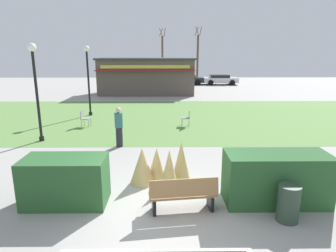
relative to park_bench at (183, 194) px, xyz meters
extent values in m
plane|color=#999691|center=(-0.55, 0.21, -0.48)|extent=(80.00, 80.00, 0.00)
cube|color=#5B8442|center=(-0.55, 11.23, -0.48)|extent=(36.00, 12.00, 0.01)
cube|color=#9E7547|center=(-0.01, 0.07, -0.03)|extent=(1.75, 0.68, 0.06)
cube|color=#9E7547|center=(0.02, -0.15, 0.25)|extent=(1.70, 0.33, 0.44)
cube|color=black|center=(-0.73, -0.02, -0.26)|extent=(0.13, 0.45, 0.45)
cube|color=black|center=(0.72, 0.16, -0.26)|extent=(0.13, 0.45, 0.45)
cube|color=#9E7547|center=(-0.81, -0.03, 0.09)|extent=(0.11, 0.44, 0.06)
cube|color=#9E7547|center=(0.80, 0.17, 0.09)|extent=(0.11, 0.44, 0.06)
cube|color=#28562B|center=(-3.08, 0.49, 0.15)|extent=(2.15, 1.10, 1.27)
cube|color=#28562B|center=(2.49, 0.48, 0.21)|extent=(2.69, 1.10, 1.37)
cone|color=tan|center=(-1.14, 1.70, 0.08)|extent=(0.77, 0.77, 1.13)
cone|color=tan|center=(-0.32, 1.40, 0.11)|extent=(0.55, 0.55, 1.18)
cone|color=tan|center=(0.06, 1.98, 0.14)|extent=(0.59, 0.59, 1.23)
cone|color=tan|center=(-0.71, 2.01, 0.03)|extent=(0.60, 0.60, 1.02)
cylinder|color=black|center=(-6.07, 6.23, -0.38)|extent=(0.22, 0.22, 0.20)
cylinder|color=black|center=(-6.07, 6.23, 1.50)|extent=(0.12, 0.12, 3.96)
sphere|color=white|center=(-6.07, 6.23, 3.64)|extent=(0.36, 0.36, 0.36)
cylinder|color=black|center=(-5.20, 11.81, -0.38)|extent=(0.22, 0.22, 0.20)
cylinder|color=black|center=(-5.20, 11.81, 1.50)|extent=(0.12, 0.12, 3.96)
sphere|color=white|center=(-5.20, 11.81, 3.64)|extent=(0.36, 0.36, 0.36)
cylinder|color=#2D4233|center=(2.48, -0.43, -0.02)|extent=(0.52, 0.52, 0.91)
cube|color=#594C47|center=(-2.17, 21.74, 1.13)|extent=(8.79, 3.74, 3.23)
cube|color=#333338|center=(-2.17, 21.74, 2.83)|extent=(9.09, 4.04, 0.16)
cube|color=maroon|center=(-2.17, 19.69, 1.84)|extent=(8.89, 0.36, 0.08)
cube|color=#D8CC4C|center=(-2.17, 19.85, 2.17)|extent=(7.91, 0.04, 0.28)
cube|color=gray|center=(0.68, 8.92, -0.03)|extent=(0.48, 0.48, 0.04)
cube|color=gray|center=(0.88, 8.90, 0.19)|extent=(0.08, 0.44, 0.44)
cylinder|color=gray|center=(0.51, 9.13, -0.26)|extent=(0.03, 0.03, 0.45)
cylinder|color=gray|center=(0.47, 8.75, -0.26)|extent=(0.03, 0.03, 0.45)
cylinder|color=gray|center=(0.89, 9.09, -0.26)|extent=(0.03, 0.03, 0.45)
cylinder|color=gray|center=(0.85, 8.71, -0.26)|extent=(0.03, 0.03, 0.45)
cube|color=gray|center=(-4.71, 8.85, -0.03)|extent=(0.48, 0.48, 0.04)
cube|color=gray|center=(-4.91, 8.87, 0.19)|extent=(0.08, 0.44, 0.44)
cylinder|color=gray|center=(-4.54, 8.65, -0.26)|extent=(0.03, 0.03, 0.45)
cylinder|color=gray|center=(-4.50, 9.02, -0.26)|extent=(0.03, 0.03, 0.45)
cylinder|color=gray|center=(-4.92, 8.68, -0.26)|extent=(0.03, 0.03, 0.45)
cylinder|color=gray|center=(-4.88, 9.06, -0.26)|extent=(0.03, 0.03, 0.45)
cylinder|color=#23232D|center=(-2.39, 5.36, -0.06)|extent=(0.28, 0.28, 0.85)
cylinder|color=#336B66|center=(-2.39, 5.36, 0.68)|extent=(0.34, 0.34, 0.62)
sphere|color=beige|center=(-2.39, 5.36, 1.10)|extent=(0.22, 0.22, 0.22)
cube|color=#B7BABF|center=(-3.24, 29.97, 0.07)|extent=(4.29, 2.02, 0.60)
cube|color=black|center=(-3.39, 29.97, 0.50)|extent=(2.39, 1.70, 0.44)
cylinder|color=black|center=(-1.99, 30.96, -0.16)|extent=(0.65, 0.25, 0.64)
cylinder|color=black|center=(-1.89, 29.12, -0.16)|extent=(0.65, 0.25, 0.64)
cylinder|color=black|center=(-4.59, 30.83, -0.16)|extent=(0.65, 0.25, 0.64)
cylinder|color=black|center=(-4.49, 28.99, -0.16)|extent=(0.65, 0.25, 0.64)
cube|color=black|center=(2.25, 29.97, 0.07)|extent=(4.28, 2.00, 0.60)
cube|color=black|center=(2.10, 29.97, 0.50)|extent=(2.38, 1.69, 0.44)
cylinder|color=black|center=(3.50, 30.96, -0.16)|extent=(0.65, 0.25, 0.64)
cylinder|color=black|center=(3.59, 29.12, -0.16)|extent=(0.65, 0.25, 0.64)
cylinder|color=black|center=(0.90, 30.83, -0.16)|extent=(0.65, 0.25, 0.64)
cylinder|color=black|center=(0.99, 28.99, -0.16)|extent=(0.65, 0.25, 0.64)
cube|color=silver|center=(6.47, 29.97, 0.07)|extent=(4.27, 1.96, 0.60)
cube|color=black|center=(6.32, 29.98, 0.50)|extent=(2.37, 1.67, 0.44)
cylinder|color=black|center=(7.81, 30.84, -0.16)|extent=(0.65, 0.24, 0.64)
cylinder|color=black|center=(7.74, 29.00, -0.16)|extent=(0.65, 0.24, 0.64)
cylinder|color=black|center=(5.21, 30.94, -0.16)|extent=(0.65, 0.24, 0.64)
cylinder|color=black|center=(5.14, 29.11, -0.16)|extent=(0.65, 0.24, 0.64)
cylinder|color=brown|center=(-0.76, 36.15, 2.56)|extent=(0.28, 0.28, 6.08)
cylinder|color=brown|center=(-0.42, 36.26, 6.10)|extent=(0.25, 0.58, 1.12)
cylinder|color=brown|center=(-0.93, 36.46, 6.10)|extent=(0.54, 0.36, 1.12)
cylinder|color=brown|center=(-0.93, 35.85, 6.10)|extent=(0.54, 0.35, 1.12)
cylinder|color=brown|center=(3.97, 33.73, 2.55)|extent=(0.28, 0.28, 6.07)
cylinder|color=brown|center=(4.30, 33.84, 6.09)|extent=(0.25, 0.58, 1.12)
cylinder|color=brown|center=(3.79, 34.04, 6.09)|extent=(0.54, 0.36, 1.12)
cylinder|color=brown|center=(3.80, 33.43, 6.09)|extent=(0.54, 0.35, 1.12)
camera|label=1|loc=(-0.45, -6.74, 3.46)|focal=31.59mm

